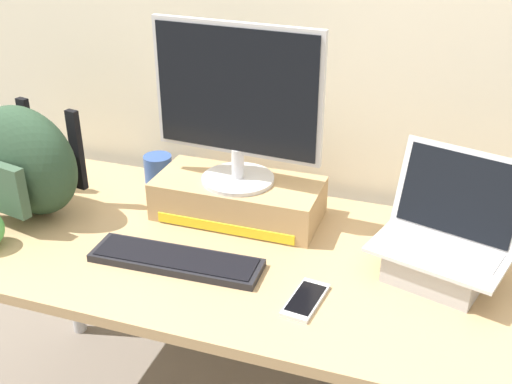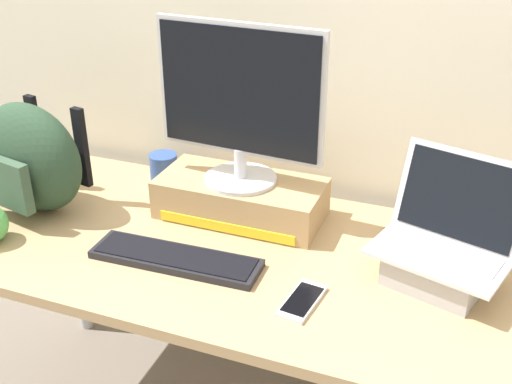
% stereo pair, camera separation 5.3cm
% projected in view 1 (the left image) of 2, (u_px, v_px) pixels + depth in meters
% --- Properties ---
extents(back_wall, '(7.00, 0.10, 2.60)m').
position_uv_depth(back_wall, '(309.00, 4.00, 1.81)').
color(back_wall, silver).
rests_on(back_wall, ground).
extents(desk, '(1.83, 0.75, 0.74)m').
position_uv_depth(desk, '(256.00, 274.00, 1.70)').
color(desk, tan).
rests_on(desk, ground).
extents(toner_box_yellow, '(0.48, 0.23, 0.11)m').
position_uv_depth(toner_box_yellow, '(238.00, 198.00, 1.82)').
color(toner_box_yellow, tan).
rests_on(toner_box_yellow, desk).
extents(desktop_monitor, '(0.48, 0.21, 0.45)m').
position_uv_depth(desktop_monitor, '(237.00, 104.00, 1.69)').
color(desktop_monitor, silver).
rests_on(desktop_monitor, toner_box_yellow).
extents(open_laptop, '(0.37, 0.31, 0.31)m').
position_uv_depth(open_laptop, '(442.00, 253.00, 1.54)').
color(open_laptop, '#ADADB2').
rests_on(open_laptop, desk).
extents(external_keyboard, '(0.45, 0.14, 0.02)m').
position_uv_depth(external_keyboard, '(176.00, 260.00, 1.62)').
color(external_keyboard, black).
rests_on(external_keyboard, desk).
extents(messenger_backpack, '(0.40, 0.28, 0.33)m').
position_uv_depth(messenger_backpack, '(24.00, 162.00, 1.79)').
color(messenger_backpack, '#28422D').
rests_on(messenger_backpack, desk).
extents(coffee_mug, '(0.13, 0.09, 0.09)m').
position_uv_depth(coffee_mug, '(159.00, 169.00, 2.03)').
color(coffee_mug, '#2D4C93').
rests_on(coffee_mug, desk).
extents(cell_phone, '(0.09, 0.16, 0.01)m').
position_uv_depth(cell_phone, '(306.00, 300.00, 1.48)').
color(cell_phone, silver).
rests_on(cell_phone, desk).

